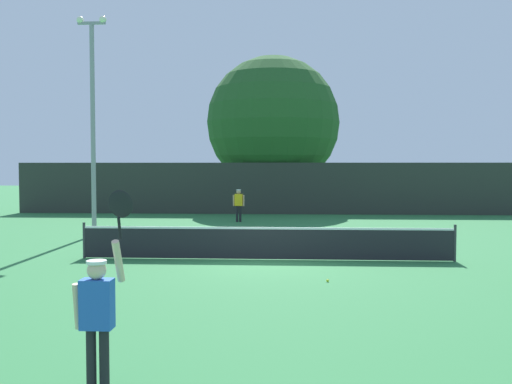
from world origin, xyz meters
TOP-DOWN VIEW (x-y plane):
  - ground_plane at (0.00, 0.00)m, footprint 120.00×120.00m
  - tennis_net at (0.00, 0.00)m, footprint 10.98×0.08m
  - perimeter_fence at (0.00, 15.73)m, footprint 30.10×0.12m
  - player_serving at (-1.62, -9.95)m, footprint 0.67×0.39m
  - player_receiving at (-1.79, 11.18)m, footprint 0.57×0.23m
  - tennis_ball at (1.59, -3.11)m, footprint 0.07×0.07m
  - light_pole at (-7.04, 5.45)m, footprint 1.18×0.28m
  - large_tree at (-0.33, 19.14)m, footprint 8.29×8.29m
  - parked_car_near at (-2.86, 22.50)m, footprint 1.96×4.23m
  - parked_car_mid at (10.14, 20.72)m, footprint 2.03×4.26m

SIDE VIEW (x-z plane):
  - ground_plane at x=0.00m, z-range 0.00..0.00m
  - tennis_ball at x=1.59m, z-range 0.00..0.07m
  - tennis_net at x=0.00m, z-range -0.02..1.05m
  - parked_car_near at x=-2.86m, z-range -0.07..1.62m
  - parked_car_mid at x=10.14m, z-range -0.07..1.62m
  - player_receiving at x=-1.79m, z-range 0.17..1.77m
  - player_serving at x=-1.62m, z-range -0.16..2.32m
  - perimeter_fence at x=0.00m, z-range 0.00..2.93m
  - light_pole at x=-7.04m, z-range 0.57..9.17m
  - large_tree at x=-0.33m, z-range 0.65..10.25m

